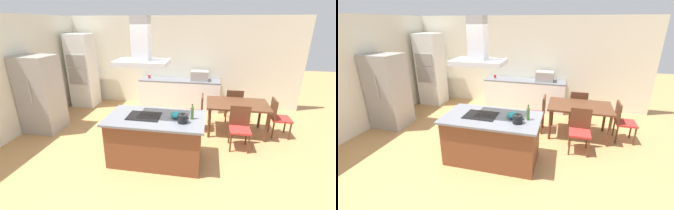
% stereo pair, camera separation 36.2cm
% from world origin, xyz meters
% --- Properties ---
extents(ground, '(16.00, 16.00, 0.00)m').
position_xyz_m(ground, '(0.00, 1.50, 0.00)').
color(ground, tan).
extents(wall_back, '(7.20, 0.10, 2.70)m').
position_xyz_m(wall_back, '(0.00, 3.25, 1.35)').
color(wall_back, silver).
rests_on(wall_back, ground).
extents(wall_left, '(0.10, 8.80, 2.70)m').
position_xyz_m(wall_left, '(-3.45, 1.00, 1.35)').
color(wall_left, silver).
rests_on(wall_left, ground).
extents(kitchen_island, '(1.79, 1.00, 0.90)m').
position_xyz_m(kitchen_island, '(0.00, 0.00, 0.45)').
color(kitchen_island, brown).
rests_on(kitchen_island, ground).
extents(cooktop, '(0.60, 0.44, 0.01)m').
position_xyz_m(cooktop, '(-0.21, 0.00, 0.91)').
color(cooktop, black).
rests_on(cooktop, kitchen_island).
extents(tea_kettle, '(0.22, 0.17, 0.18)m').
position_xyz_m(tea_kettle, '(0.52, -0.15, 0.98)').
color(tea_kettle, black).
rests_on(tea_kettle, kitchen_island).
extents(olive_oil_bottle, '(0.06, 0.06, 0.28)m').
position_xyz_m(olive_oil_bottle, '(0.66, 0.03, 1.02)').
color(olive_oil_bottle, '#47722D').
rests_on(olive_oil_bottle, kitchen_island).
extents(mixing_bowl, '(0.21, 0.21, 0.12)m').
position_xyz_m(mixing_bowl, '(0.38, 0.04, 0.96)').
color(mixing_bowl, teal).
rests_on(mixing_bowl, kitchen_island).
extents(back_counter, '(2.39, 0.62, 0.90)m').
position_xyz_m(back_counter, '(0.08, 2.88, 0.45)').
color(back_counter, white).
rests_on(back_counter, ground).
extents(countertop_microwave, '(0.50, 0.38, 0.28)m').
position_xyz_m(countertop_microwave, '(0.67, 2.88, 1.04)').
color(countertop_microwave, '#9E9993').
rests_on(countertop_microwave, back_counter).
extents(coffee_mug_red, '(0.08, 0.08, 0.09)m').
position_xyz_m(coffee_mug_red, '(-0.86, 2.90, 0.95)').
color(coffee_mug_red, red).
rests_on(coffee_mug_red, back_counter).
extents(wall_oven_stack, '(0.70, 0.66, 2.20)m').
position_xyz_m(wall_oven_stack, '(-2.90, 2.65, 1.10)').
color(wall_oven_stack, white).
rests_on(wall_oven_stack, ground).
extents(refrigerator, '(0.80, 0.73, 1.82)m').
position_xyz_m(refrigerator, '(-2.98, 0.82, 0.91)').
color(refrigerator, '#9E9993').
rests_on(refrigerator, ground).
extents(dining_table, '(1.40, 0.90, 0.75)m').
position_xyz_m(dining_table, '(1.62, 1.46, 0.67)').
color(dining_table, '#59331E').
rests_on(dining_table, ground).
extents(chair_facing_island, '(0.42, 0.42, 0.89)m').
position_xyz_m(chair_facing_island, '(1.62, 0.79, 0.51)').
color(chair_facing_island, red).
rests_on(chair_facing_island, ground).
extents(chair_at_right_end, '(0.42, 0.42, 0.89)m').
position_xyz_m(chair_at_right_end, '(2.54, 1.46, 0.51)').
color(chair_at_right_end, red).
rests_on(chair_at_right_end, ground).
extents(chair_at_left_end, '(0.42, 0.42, 0.89)m').
position_xyz_m(chair_at_left_end, '(0.70, 1.46, 0.51)').
color(chair_at_left_end, red).
rests_on(chair_at_left_end, ground).
extents(chair_facing_back_wall, '(0.42, 0.42, 0.89)m').
position_xyz_m(chair_facing_back_wall, '(1.62, 2.12, 0.51)').
color(chair_facing_back_wall, red).
rests_on(chair_facing_back_wall, ground).
extents(range_hood, '(0.90, 0.55, 0.78)m').
position_xyz_m(range_hood, '(-0.21, 0.00, 2.10)').
color(range_hood, '#ADADB2').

